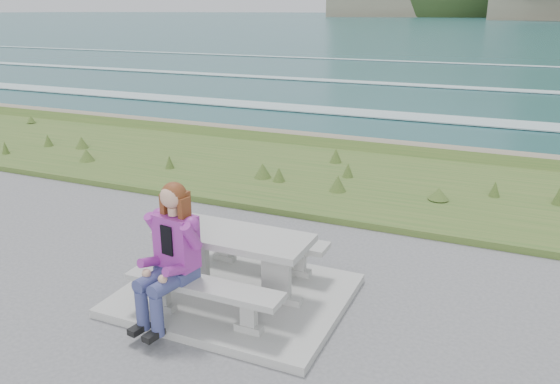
# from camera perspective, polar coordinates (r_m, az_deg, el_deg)

# --- Properties ---
(concrete_slab) EXTENTS (2.60, 2.10, 0.10)m
(concrete_slab) POSITION_cam_1_polar(r_m,az_deg,el_deg) (6.68, -4.68, -10.65)
(concrete_slab) COLOR #9A9995
(concrete_slab) RESTS_ON ground
(picnic_table) EXTENTS (1.80, 0.75, 0.75)m
(picnic_table) POSITION_cam_1_polar(r_m,az_deg,el_deg) (6.40, -4.82, -5.70)
(picnic_table) COLOR #9A9995
(picnic_table) RESTS_ON concrete_slab
(bench_landward) EXTENTS (1.80, 0.35, 0.45)m
(bench_landward) POSITION_cam_1_polar(r_m,az_deg,el_deg) (5.96, -8.02, -10.24)
(bench_landward) COLOR #9A9995
(bench_landward) RESTS_ON concrete_slab
(bench_seaward) EXTENTS (1.80, 0.35, 0.45)m
(bench_seaward) POSITION_cam_1_polar(r_m,az_deg,el_deg) (7.06, -2.05, -5.30)
(bench_seaward) COLOR #9A9995
(bench_seaward) RESTS_ON concrete_slab
(grass_verge) EXTENTS (160.00, 4.50, 0.22)m
(grass_verge) POSITION_cam_1_polar(r_m,az_deg,el_deg) (11.00, 7.79, 0.90)
(grass_verge) COLOR #345921
(grass_verge) RESTS_ON ground
(shore_drop) EXTENTS (160.00, 0.80, 2.20)m
(shore_drop) POSITION_cam_1_polar(r_m,az_deg,el_deg) (13.71, 11.24, 4.26)
(shore_drop) COLOR #68604E
(shore_drop) RESTS_ON ground
(ocean) EXTENTS (1600.00, 1600.00, 0.09)m
(ocean) POSITION_cam_1_polar(r_m,az_deg,el_deg) (30.74, 18.45, 8.18)
(ocean) COLOR #1C4B4F
(ocean) RESTS_ON ground
(seated_woman) EXTENTS (0.55, 0.84, 1.52)m
(seated_woman) POSITION_cam_1_polar(r_m,az_deg,el_deg) (5.94, -11.71, -8.31)
(seated_woman) COLOR navy
(seated_woman) RESTS_ON concrete_slab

